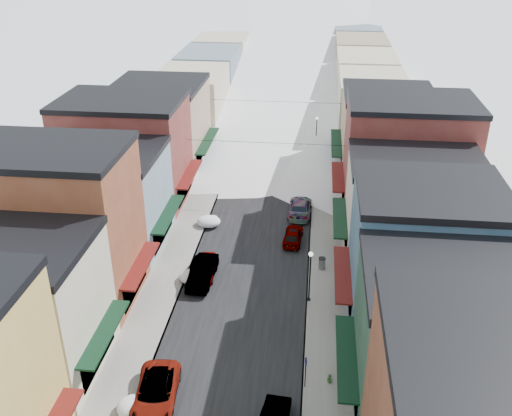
% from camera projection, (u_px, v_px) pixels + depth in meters
% --- Properties ---
extents(road, '(10.00, 160.00, 0.01)m').
position_uv_depth(road, '(278.00, 135.00, 78.94)').
color(road, black).
rests_on(road, ground).
extents(sidewalk_left, '(3.20, 160.00, 0.15)m').
position_uv_depth(sidewalk_left, '(231.00, 133.00, 79.55)').
color(sidewalk_left, gray).
rests_on(sidewalk_left, ground).
extents(sidewalk_right, '(3.20, 160.00, 0.15)m').
position_uv_depth(sidewalk_right, '(326.00, 136.00, 78.26)').
color(sidewalk_right, gray).
rests_on(sidewalk_right, ground).
extents(curb_left, '(0.10, 160.00, 0.15)m').
position_uv_depth(curb_left, '(242.00, 133.00, 79.40)').
color(curb_left, slate).
rests_on(curb_left, ground).
extents(curb_right, '(0.10, 160.00, 0.15)m').
position_uv_depth(curb_right, '(315.00, 136.00, 78.41)').
color(curb_right, slate).
rests_on(curb_right, ground).
extents(bldg_l_cream, '(11.30, 8.20, 9.50)m').
position_uv_depth(bldg_l_cream, '(16.00, 307.00, 35.93)').
color(bldg_l_cream, beige).
rests_on(bldg_l_cream, ground).
extents(bldg_l_brick_near, '(12.30, 8.20, 12.50)m').
position_uv_depth(bldg_l_brick_near, '(57.00, 226.00, 42.40)').
color(bldg_l_brick_near, brown).
rests_on(bldg_l_brick_near, ground).
extents(bldg_l_grayblue, '(11.30, 9.20, 9.00)m').
position_uv_depth(bldg_l_grayblue, '(106.00, 198.00, 50.68)').
color(bldg_l_grayblue, '#7993A2').
rests_on(bldg_l_grayblue, ground).
extents(bldg_l_brick_far, '(13.30, 9.20, 11.00)m').
position_uv_depth(bldg_l_brick_far, '(125.00, 151.00, 58.31)').
color(bldg_l_brick_far, maroon).
rests_on(bldg_l_brick_far, ground).
extents(bldg_l_tan, '(11.30, 11.20, 10.00)m').
position_uv_depth(bldg_l_tan, '(160.00, 125.00, 67.32)').
color(bldg_l_tan, tan).
rests_on(bldg_l_tan, ground).
extents(bldg_r_green, '(11.30, 9.20, 9.50)m').
position_uv_depth(bldg_r_green, '(446.00, 342.00, 32.92)').
color(bldg_r_green, '#1D3D2F').
rests_on(bldg_r_green, ground).
extents(bldg_r_blue, '(11.30, 9.20, 10.50)m').
position_uv_depth(bldg_r_blue, '(423.00, 254.00, 40.68)').
color(bldg_r_blue, '#325672').
rests_on(bldg_r_blue, ground).
extents(bldg_r_cream, '(12.30, 9.20, 9.00)m').
position_uv_depth(bldg_r_cream, '(412.00, 208.00, 48.96)').
color(bldg_r_cream, beige).
rests_on(bldg_r_cream, ground).
extents(bldg_r_brick_far, '(13.30, 9.20, 11.50)m').
position_uv_depth(bldg_r_brick_far, '(407.00, 156.00, 56.33)').
color(bldg_r_brick_far, maroon).
rests_on(bldg_r_brick_far, ground).
extents(bldg_r_tan, '(11.30, 11.20, 9.50)m').
position_uv_depth(bldg_r_tan, '(386.00, 132.00, 65.75)').
color(bldg_r_tan, '#8E7F5D').
rests_on(bldg_r_tan, ground).
extents(distant_blocks, '(34.00, 55.00, 8.00)m').
position_uv_depth(distant_blocks, '(289.00, 68.00, 97.55)').
color(distant_blocks, gray).
rests_on(distant_blocks, ground).
extents(overhead_cables, '(16.40, 15.04, 0.04)m').
position_uv_depth(overhead_cables, '(271.00, 120.00, 65.05)').
color(overhead_cables, black).
rests_on(overhead_cables, ground).
extents(car_white_suv, '(3.05, 5.70, 1.52)m').
position_uv_depth(car_white_suv, '(156.00, 393.00, 34.77)').
color(car_white_suv, silver).
rests_on(car_white_suv, ground).
extents(car_silver_sedan, '(1.82, 4.20, 1.41)m').
position_uv_depth(car_silver_sedan, '(205.00, 268.00, 47.46)').
color(car_silver_sedan, '#ABADB4').
rests_on(car_silver_sedan, ground).
extents(car_dark_hatch, '(1.94, 5.10, 1.66)m').
position_uv_depth(car_dark_hatch, '(202.00, 272.00, 46.62)').
color(car_dark_hatch, black).
rests_on(car_dark_hatch, ground).
extents(car_silver_wagon, '(2.13, 5.02, 1.44)m').
position_uv_depth(car_silver_wagon, '(246.00, 151.00, 71.55)').
color(car_silver_wagon, '#A1A3A9').
rests_on(car_silver_wagon, ground).
extents(car_gray_suv, '(1.91, 4.18, 1.39)m').
position_uv_depth(car_gray_suv, '(293.00, 235.00, 52.37)').
color(car_gray_suv, '#93969B').
rests_on(car_gray_suv, ground).
extents(car_black_sedan, '(2.39, 5.51, 1.58)m').
position_uv_depth(car_black_sedan, '(300.00, 207.00, 57.31)').
color(car_black_sedan, black).
rests_on(car_black_sedan, ground).
extents(car_lane_silver, '(2.05, 4.19, 1.38)m').
position_uv_depth(car_lane_silver, '(271.00, 128.00, 79.40)').
color(car_lane_silver, gray).
rests_on(car_lane_silver, ground).
extents(car_lane_white, '(2.84, 5.49, 1.48)m').
position_uv_depth(car_lane_white, '(296.00, 112.00, 86.19)').
color(car_lane_white, silver).
rests_on(car_lane_white, ground).
extents(parking_sign, '(0.14, 0.31, 2.37)m').
position_uv_depth(parking_sign, '(306.00, 370.00, 35.48)').
color(parking_sign, black).
rests_on(parking_sign, sidewalk_right).
extents(trash_can, '(0.62, 0.62, 1.04)m').
position_uv_depth(trash_can, '(322.00, 263.00, 48.11)').
color(trash_can, slate).
rests_on(trash_can, sidewalk_right).
extents(streetlamp_near, '(0.36, 0.36, 4.34)m').
position_uv_depth(streetlamp_near, '(310.00, 270.00, 43.12)').
color(streetlamp_near, black).
rests_on(streetlamp_near, sidewalk_right).
extents(streetlamp_far, '(0.35, 0.35, 4.23)m').
position_uv_depth(streetlamp_far, '(316.00, 129.00, 72.73)').
color(streetlamp_far, black).
rests_on(streetlamp_far, sidewalk_right).
extents(planter_far, '(0.45, 0.45, 0.57)m').
position_uv_depth(planter_far, '(329.00, 379.00, 36.33)').
color(planter_far, '#37652E').
rests_on(planter_far, sidewalk_right).
extents(snow_pile_near, '(2.29, 2.61, 0.97)m').
position_uv_depth(snow_pile_near, '(136.00, 406.00, 34.24)').
color(snow_pile_near, white).
rests_on(snow_pile_near, ground).
extents(snow_pile_mid, '(2.32, 2.62, 0.98)m').
position_uv_depth(snow_pile_mid, '(194.00, 276.00, 46.72)').
color(snow_pile_mid, white).
rests_on(snow_pile_mid, ground).
extents(snow_pile_far, '(2.32, 2.63, 0.98)m').
position_uv_depth(snow_pile_far, '(209.00, 221.00, 55.30)').
color(snow_pile_far, white).
rests_on(snow_pile_far, ground).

